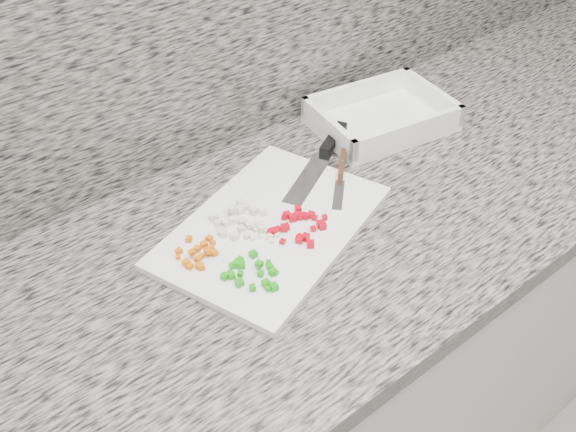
{
  "coord_description": "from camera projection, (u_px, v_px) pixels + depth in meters",
  "views": [
    {
      "loc": [
        -0.52,
        0.81,
        1.63
      ],
      "look_at": [
        -0.0,
        1.45,
        0.93
      ],
      "focal_mm": 40.0,
      "sensor_mm": 36.0,
      "label": 1
    }
  ],
  "objects": [
    {
      "name": "cabinet",
      "position": [
        293.0,
        393.0,
        1.4
      ],
      "size": [
        3.92,
        0.62,
        0.86
      ],
      "primitive_type": "cube",
      "color": "beige",
      "rests_on": "ground"
    },
    {
      "name": "paring_knife",
      "position": [
        341.0,
        172.0,
        1.2
      ],
      "size": [
        0.14,
        0.13,
        0.02
      ],
      "rotation": [
        0.0,
        0.0,
        0.76
      ],
      "color": "white",
      "rests_on": "cutting_board"
    },
    {
      "name": "cutting_board",
      "position": [
        272.0,
        227.0,
        1.1
      ],
      "size": [
        0.46,
        0.38,
        0.01
      ],
      "primitive_type": "cube",
      "rotation": [
        0.0,
        0.0,
        0.34
      ],
      "color": "white",
      "rests_on": "countertop"
    },
    {
      "name": "red_pepper_pile",
      "position": [
        298.0,
        225.0,
        1.09
      ],
      "size": [
        0.11,
        0.1,
        0.01
      ],
      "color": "#B60212",
      "rests_on": "cutting_board"
    },
    {
      "name": "green_pepper_pile",
      "position": [
        252.0,
        272.0,
        1.0
      ],
      "size": [
        0.08,
        0.09,
        0.02
      ],
      "color": "#198D0C",
      "rests_on": "cutting_board"
    },
    {
      "name": "onion_pile",
      "position": [
        240.0,
        218.0,
        1.1
      ],
      "size": [
        0.1,
        0.09,
        0.02
      ],
      "color": "beige",
      "rests_on": "cutting_board"
    },
    {
      "name": "garlic_pile",
      "position": [
        265.0,
        234.0,
        1.07
      ],
      "size": [
        0.05,
        0.05,
        0.01
      ],
      "color": "#F2EBBB",
      "rests_on": "cutting_board"
    },
    {
      "name": "carrot_pile",
      "position": [
        199.0,
        253.0,
        1.03
      ],
      "size": [
        0.07,
        0.08,
        0.02
      ],
      "color": "#D05B04",
      "rests_on": "cutting_board"
    },
    {
      "name": "chef_knife",
      "position": [
        325.0,
        152.0,
        1.25
      ],
      "size": [
        0.26,
        0.16,
        0.02
      ],
      "rotation": [
        0.0,
        0.0,
        0.49
      ],
      "color": "white",
      "rests_on": "cutting_board"
    },
    {
      "name": "countertop",
      "position": [
        294.0,
        242.0,
        1.11
      ],
      "size": [
        3.96,
        0.64,
        0.04
      ],
      "primitive_type": "cube",
      "color": "slate",
      "rests_on": "cabinet"
    },
    {
      "name": "tray",
      "position": [
        381.0,
        118.0,
        1.35
      ],
      "size": [
        0.31,
        0.24,
        0.06
      ],
      "rotation": [
        0.0,
        0.0,
        -0.17
      ],
      "color": "white",
      "rests_on": "countertop"
    },
    {
      "name": "backsplash",
      "position": [
        183.0,
        9.0,
        1.08
      ],
      "size": [
        3.92,
        0.02,
        0.6
      ],
      "primitive_type": "cube",
      "color": "slate",
      "rests_on": "countertop"
    }
  ]
}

